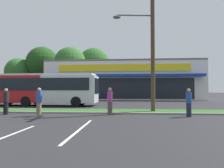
{
  "coord_description": "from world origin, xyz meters",
  "views": [
    {
      "loc": [
        4.49,
        -0.45,
        1.64
      ],
      "look_at": [
        2.95,
        18.1,
        2.19
      ],
      "focal_mm": 31.46,
      "sensor_mm": 36.0,
      "label": 1
    }
  ],
  "objects_px": {
    "car_1": "(3,96)",
    "pedestrian_mid": "(189,103)",
    "pedestrian_near_bench": "(6,101)",
    "pedestrian_far": "(110,101)",
    "city_bus": "(40,89)",
    "pedestrian_by_pole": "(39,102)",
    "utility_pole": "(151,40)"
  },
  "relations": [
    {
      "from": "city_bus",
      "to": "utility_pole",
      "type": "bearing_deg",
      "value": -25.93
    },
    {
      "from": "pedestrian_by_pole",
      "to": "pedestrian_mid",
      "type": "relative_size",
      "value": 1.03
    },
    {
      "from": "pedestrian_far",
      "to": "pedestrian_by_pole",
      "type": "bearing_deg",
      "value": 161.38
    },
    {
      "from": "city_bus",
      "to": "car_1",
      "type": "relative_size",
      "value": 2.62
    },
    {
      "from": "utility_pole",
      "to": "city_bus",
      "type": "height_order",
      "value": "utility_pole"
    },
    {
      "from": "pedestrian_by_pole",
      "to": "pedestrian_near_bench",
      "type": "bearing_deg",
      "value": -59.71
    },
    {
      "from": "city_bus",
      "to": "pedestrian_mid",
      "type": "xyz_separation_m",
      "value": [
        12.7,
        -7.32,
        -0.91
      ]
    },
    {
      "from": "utility_pole",
      "to": "pedestrian_by_pole",
      "type": "distance_m",
      "value": 8.71
    },
    {
      "from": "pedestrian_mid",
      "to": "pedestrian_near_bench",
      "type": "bearing_deg",
      "value": 92.77
    },
    {
      "from": "car_1",
      "to": "pedestrian_near_bench",
      "type": "distance_m",
      "value": 15.26
    },
    {
      "from": "pedestrian_near_bench",
      "to": "pedestrian_far",
      "type": "bearing_deg",
      "value": -79.86
    },
    {
      "from": "city_bus",
      "to": "car_1",
      "type": "distance_m",
      "value": 9.42
    },
    {
      "from": "car_1",
      "to": "pedestrian_mid",
      "type": "height_order",
      "value": "pedestrian_mid"
    },
    {
      "from": "utility_pole",
      "to": "pedestrian_by_pole",
      "type": "xyz_separation_m",
      "value": [
        -7.17,
        -2.41,
        -4.32
      ]
    },
    {
      "from": "pedestrian_mid",
      "to": "pedestrian_far",
      "type": "bearing_deg",
      "value": 87.14
    },
    {
      "from": "car_1",
      "to": "pedestrian_far",
      "type": "distance_m",
      "value": 19.73
    },
    {
      "from": "pedestrian_mid",
      "to": "pedestrian_far",
      "type": "xyz_separation_m",
      "value": [
        -4.84,
        0.54,
        0.03
      ]
    },
    {
      "from": "pedestrian_near_bench",
      "to": "pedestrian_mid",
      "type": "height_order",
      "value": "pedestrian_near_bench"
    },
    {
      "from": "car_1",
      "to": "pedestrian_mid",
      "type": "bearing_deg",
      "value": -32.0
    },
    {
      "from": "pedestrian_near_bench",
      "to": "pedestrian_by_pole",
      "type": "xyz_separation_m",
      "value": [
        2.53,
        -0.55,
        0.02
      ]
    },
    {
      "from": "pedestrian_near_bench",
      "to": "pedestrian_mid",
      "type": "bearing_deg",
      "value": -83.84
    },
    {
      "from": "utility_pole",
      "to": "car_1",
      "type": "bearing_deg",
      "value": 149.68
    },
    {
      "from": "pedestrian_by_pole",
      "to": "pedestrian_far",
      "type": "distance_m",
      "value": 4.45
    },
    {
      "from": "utility_pole",
      "to": "pedestrian_far",
      "type": "xyz_separation_m",
      "value": [
        -2.82,
        -1.46,
        -4.32
      ]
    },
    {
      "from": "pedestrian_mid",
      "to": "pedestrian_far",
      "type": "relative_size",
      "value": 0.96
    },
    {
      "from": "city_bus",
      "to": "pedestrian_by_pole",
      "type": "distance_m",
      "value": 8.53
    },
    {
      "from": "car_1",
      "to": "pedestrian_mid",
      "type": "distance_m",
      "value": 24.0
    },
    {
      "from": "pedestrian_by_pole",
      "to": "pedestrian_far",
      "type": "relative_size",
      "value": 0.99
    },
    {
      "from": "utility_pole",
      "to": "pedestrian_far",
      "type": "bearing_deg",
      "value": -152.57
    },
    {
      "from": "pedestrian_mid",
      "to": "car_1",
      "type": "bearing_deg",
      "value": 61.46
    },
    {
      "from": "car_1",
      "to": "pedestrian_near_bench",
      "type": "height_order",
      "value": "pedestrian_near_bench"
    },
    {
      "from": "utility_pole",
      "to": "pedestrian_near_bench",
      "type": "xyz_separation_m",
      "value": [
        -9.69,
        -1.86,
        -4.34
      ]
    }
  ]
}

